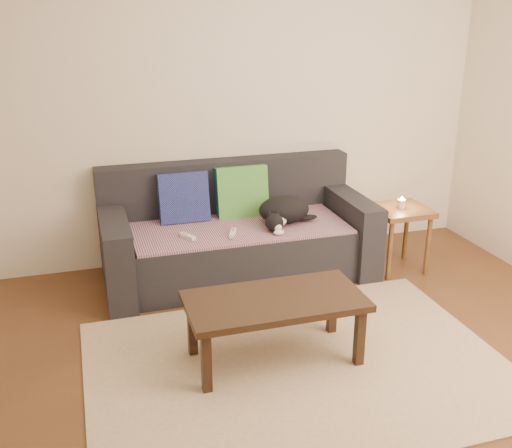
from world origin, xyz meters
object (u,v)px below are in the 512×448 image
Objects in this scene: wii_remote_a at (188,237)px; side_table at (400,219)px; wii_remote_b at (233,233)px; sofa at (236,238)px; coffee_table at (275,306)px; cat at (283,211)px.

side_table reaches higher than wii_remote_a.
side_table is (1.38, -0.05, -0.02)m from wii_remote_b.
sofa is 0.31m from wii_remote_b.
sofa reaches higher than side_table.
sofa is 1.31m from coffee_table.
wii_remote_b reaches higher than coffee_table.
wii_remote_a and wii_remote_b have the same top height.
wii_remote_a is 0.34m from wii_remote_b.
sofa reaches higher than wii_remote_b.
wii_remote_b is at bearing 89.04° from coffee_table.
side_table is at bearing 35.41° from coffee_table.
wii_remote_a is at bearing -151.79° from sofa.
coffee_table is at bearing 167.85° from wii_remote_a.
wii_remote_b is (0.34, -0.02, 0.00)m from wii_remote_a.
side_table reaches higher than wii_remote_b.
wii_remote_b is (-0.10, -0.26, 0.15)m from sofa.
side_table is at bearing -121.29° from wii_remote_a.
sofa is at bearing 84.98° from coffee_table.
sofa reaches higher than wii_remote_a.
side_table is (0.94, -0.17, -0.10)m from cat.
sofa reaches higher than coffee_table.
coffee_table is at bearing -144.59° from side_table.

